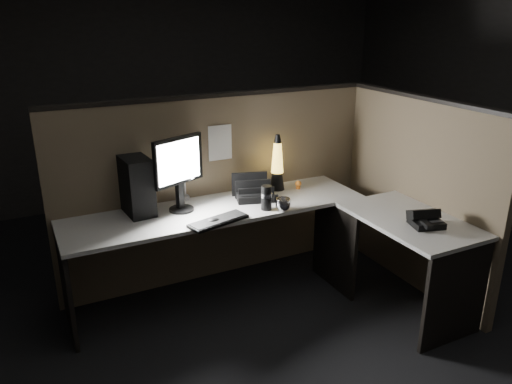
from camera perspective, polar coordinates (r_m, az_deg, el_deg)
name	(u,v)px	position (r m, az deg, el deg)	size (l,w,h in m)	color
floor	(273,327)	(3.68, 1.90, -15.19)	(6.00, 6.00, 0.00)	black
room_shell	(276,99)	(3.05, 2.25, 10.54)	(6.00, 6.00, 6.00)	silver
partition_back	(220,189)	(4.09, -4.18, 0.33)	(2.66, 0.06, 1.50)	brown
partition_right	(416,195)	(4.14, 17.77, -0.36)	(0.06, 1.66, 1.50)	brown
desk	(279,235)	(3.66, 2.60, -4.93)	(2.60, 1.60, 0.73)	beige
pc_tower	(135,184)	(3.72, -13.71, 0.91)	(0.18, 0.40, 0.42)	black
monitor	(179,167)	(3.64, -8.83, 2.87)	(0.41, 0.20, 0.55)	black
keyboard	(218,221)	(3.49, -4.32, -3.33)	(0.44, 0.15, 0.02)	black
mouse	(214,221)	(3.48, -4.88, -3.32)	(0.10, 0.07, 0.04)	black
clip_lamp	(188,184)	(3.83, -7.77, 0.92)	(0.05, 0.20, 0.26)	silver
organizer	(254,192)	(3.92, -0.28, -0.03)	(0.34, 0.32, 0.21)	black
lava_lamp	(277,167)	(4.08, 2.44, 2.88)	(0.12, 0.12, 0.46)	black
travel_mug	(266,198)	(3.68, 1.19, -0.66)	(0.08, 0.08, 0.19)	black
steel_mug	(283,204)	(3.69, 3.11, -1.42)	(0.12, 0.12, 0.09)	silver
figurine	(298,184)	(4.15, 4.85, 0.96)	(0.05, 0.05, 0.05)	orange
pinned_paper	(220,143)	(3.94, -4.12, 5.64)	(0.20, 0.00, 0.28)	white
desk_phone	(425,219)	(3.61, 18.76, -2.96)	(0.25, 0.25, 0.12)	black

